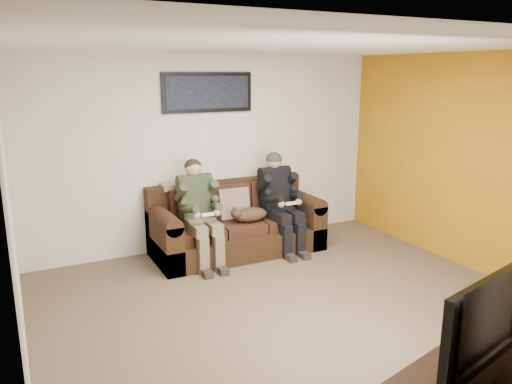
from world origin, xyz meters
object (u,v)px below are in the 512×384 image
person_right (279,196)px  framed_poster (208,92)px  cat (249,214)px  person_left (199,206)px  sofa (235,226)px  television (472,316)px

person_right → framed_poster: bearing=143.5°
cat → framed_poster: (-0.31, 0.60, 1.55)m
cat → person_right: bearing=3.6°
person_left → framed_poster: size_ratio=1.04×
sofa → person_left: (-0.58, -0.19, 0.39)m
cat → person_left: bearing=177.6°
framed_poster → television: (0.25, -4.17, -1.33)m
person_left → person_right: 1.15m
person_left → framed_poster: bearing=56.8°
cat → television: 3.57m
sofa → person_right: bearing=-18.0°
person_right → cat: 0.50m
person_left → cat: size_ratio=1.98×
cat → framed_poster: 1.69m
cat → framed_poster: bearing=117.2°
person_right → television: 3.63m
framed_poster → person_left: bearing=-123.2°
person_right → television: bearing=-98.4°
sofa → cat: (0.11, -0.22, 0.20)m
person_right → cat: bearing=-176.4°
sofa → cat: size_ratio=3.39×
person_left → television: (0.62, -3.59, 0.03)m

